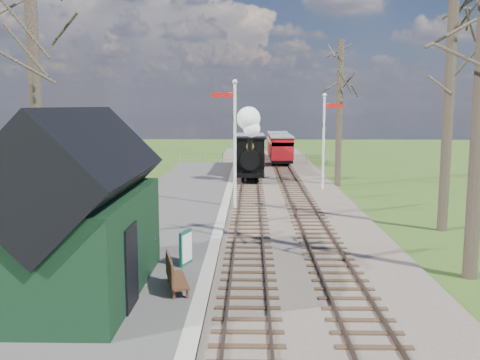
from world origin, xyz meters
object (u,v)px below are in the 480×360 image
(semaphore_near, at_px, (233,135))
(person, at_px, (150,242))
(red_carriage_a, at_px, (281,149))
(bench, at_px, (173,275))
(coach, at_px, (250,150))
(locomotive, at_px, (250,149))
(semaphore_far, at_px, (325,134))
(red_carriage_b, at_px, (278,144))
(sign_board, at_px, (186,248))
(station_shed, at_px, (80,214))

(semaphore_near, relative_size, person, 4.19)
(red_carriage_a, xyz_separation_m, bench, (-4.57, -31.49, -0.77))
(semaphore_near, bearing_deg, coach, 87.21)
(coach, bearing_deg, locomotive, -90.11)
(semaphore_near, distance_m, semaphore_far, 7.91)
(red_carriage_a, bearing_deg, red_carriage_b, 90.00)
(semaphore_far, height_order, sign_board, semaphore_far)
(coach, distance_m, person, 25.67)
(locomotive, height_order, red_carriage_b, locomotive)
(locomotive, xyz_separation_m, red_carriage_a, (2.61, 10.02, -0.79))
(semaphore_near, bearing_deg, red_carriage_b, 82.39)
(locomotive, bearing_deg, semaphore_far, -40.11)
(red_carriage_a, relative_size, sign_board, 4.46)
(semaphore_near, relative_size, sign_board, 5.91)
(semaphore_far, bearing_deg, red_carriage_a, 97.37)
(locomotive, height_order, red_carriage_a, locomotive)
(red_carriage_b, distance_m, bench, 37.28)
(red_carriage_a, bearing_deg, sign_board, -98.78)
(station_shed, relative_size, sign_board, 5.99)
(station_shed, relative_size, bench, 3.89)
(person, bearing_deg, red_carriage_b, 15.68)
(semaphore_far, distance_m, bench, 19.07)
(station_shed, distance_m, semaphore_near, 12.58)
(semaphore_near, bearing_deg, station_shed, -106.38)
(semaphore_near, relative_size, semaphore_far, 1.09)
(station_shed, distance_m, red_carriage_b, 37.86)
(red_carriage_b, height_order, sign_board, red_carriage_b)
(coach, distance_m, red_carriage_b, 9.80)
(semaphore_near, height_order, bench, semaphore_near)
(station_shed, bearing_deg, locomotive, 78.83)
(station_shed, relative_size, red_carriage_a, 1.34)
(semaphore_far, distance_m, red_carriage_b, 19.39)
(station_shed, relative_size, semaphore_far, 1.10)
(semaphore_far, xyz_separation_m, bench, (-6.34, -17.78, -2.73))
(station_shed, relative_size, person, 4.24)
(station_shed, xyz_separation_m, red_carriage_b, (6.90, 37.21, -0.88))
(semaphore_near, bearing_deg, red_carriage_a, 80.30)
(red_carriage_a, bearing_deg, coach, -123.37)
(bench, bearing_deg, person, 115.50)
(semaphore_near, height_order, red_carriage_b, semaphore_near)
(coach, bearing_deg, red_carriage_a, 56.63)
(station_shed, height_order, bench, station_shed)
(locomotive, bearing_deg, person, -98.59)
(locomotive, relative_size, bench, 2.93)
(coach, relative_size, red_carriage_a, 1.62)
(locomotive, xyz_separation_m, coach, (0.01, 6.07, -0.59))
(bench, distance_m, person, 2.29)
(semaphore_far, distance_m, red_carriage_a, 13.96)
(station_shed, distance_m, person, 2.96)
(bench, height_order, person, person)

